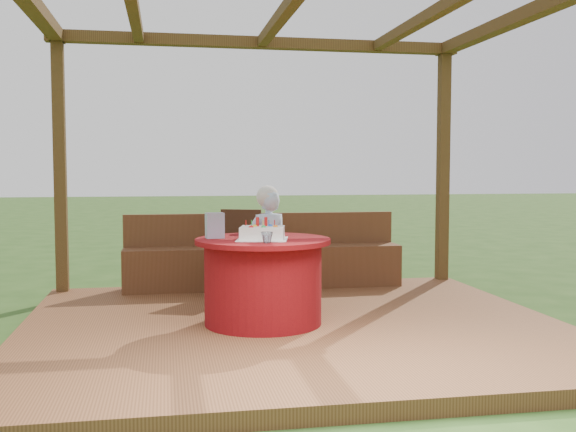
% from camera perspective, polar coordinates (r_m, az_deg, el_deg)
% --- Properties ---
extents(ground, '(60.00, 60.00, 0.00)m').
position_cam_1_polar(ground, '(5.77, 0.45, -10.13)').
color(ground, '#294C19').
rests_on(ground, ground).
extents(deck, '(4.50, 4.00, 0.12)m').
position_cam_1_polar(deck, '(5.75, 0.45, -9.55)').
color(deck, brown).
rests_on(deck, ground).
extents(pergola, '(4.50, 4.00, 2.72)m').
position_cam_1_polar(pergola, '(5.68, 0.47, 14.12)').
color(pergola, brown).
rests_on(pergola, deck).
extents(bench, '(3.00, 0.42, 0.80)m').
position_cam_1_polar(bench, '(7.36, -2.06, -3.99)').
color(bench, brown).
rests_on(bench, deck).
extents(table, '(1.12, 1.12, 0.71)m').
position_cam_1_polar(table, '(5.63, -2.13, -5.47)').
color(table, maroon).
rests_on(table, deck).
extents(chair, '(0.54, 0.54, 0.87)m').
position_cam_1_polar(chair, '(6.89, -4.22, -2.74)').
color(chair, '#3D2113').
rests_on(chair, deck).
extents(elderly_woman, '(0.45, 0.35, 1.13)m').
position_cam_1_polar(elderly_woman, '(6.33, -1.74, -2.41)').
color(elderly_woman, '#ABD4FF').
rests_on(elderly_woman, deck).
extents(birthday_cake, '(0.48, 0.48, 0.18)m').
position_cam_1_polar(birthday_cake, '(5.49, -2.18, -1.44)').
color(birthday_cake, white).
rests_on(birthday_cake, table).
extents(gift_bag, '(0.16, 0.11, 0.21)m').
position_cam_1_polar(gift_bag, '(5.62, -6.22, -0.80)').
color(gift_bag, '#C57FAB').
rests_on(gift_bag, table).
extents(drinking_glass, '(0.12, 0.12, 0.09)m').
position_cam_1_polar(drinking_glass, '(5.24, -1.80, -1.83)').
color(drinking_glass, white).
rests_on(drinking_glass, table).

